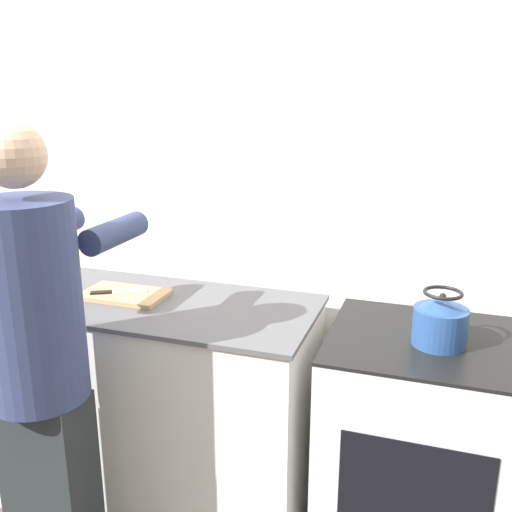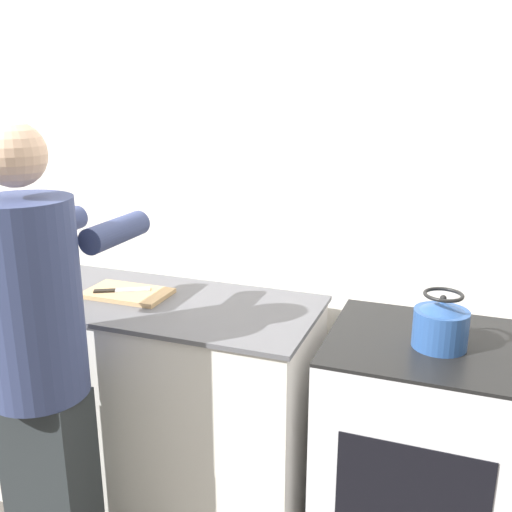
{
  "view_description": "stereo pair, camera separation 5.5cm",
  "coord_description": "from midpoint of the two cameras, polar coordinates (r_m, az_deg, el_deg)",
  "views": [
    {
      "loc": [
        0.93,
        -1.58,
        1.71
      ],
      "look_at": [
        0.34,
        0.19,
        1.16
      ],
      "focal_mm": 40.0,
      "sensor_mm": 36.0,
      "label": 1
    },
    {
      "loc": [
        0.98,
        -1.56,
        1.71
      ],
      "look_at": [
        0.34,
        0.19,
        1.16
      ],
      "focal_mm": 40.0,
      "sensor_mm": 36.0,
      "label": 2
    }
  ],
  "objects": [
    {
      "name": "wall_back",
      "position": [
        2.47,
        -2.97,
        6.69
      ],
      "size": [
        8.0,
        0.05,
        2.6
      ],
      "color": "white",
      "rests_on": "ground_plane"
    },
    {
      "name": "counter",
      "position": [
        2.59,
        -13.94,
        -13.1
      ],
      "size": [
        1.79,
        0.58,
        0.91
      ],
      "color": "silver",
      "rests_on": "ground_plane"
    },
    {
      "name": "oven",
      "position": [
        2.25,
        16.59,
        -18.54
      ],
      "size": [
        0.67,
        0.6,
        0.9
      ],
      "color": "silver",
      "rests_on": "ground_plane"
    },
    {
      "name": "person",
      "position": [
        1.97,
        -20.05,
        -9.45
      ],
      "size": [
        0.35,
        0.59,
        1.63
      ],
      "color": "#252A2C",
      "rests_on": "ground_plane"
    },
    {
      "name": "cutting_board",
      "position": [
        2.35,
        -12.08,
        -3.66
      ],
      "size": [
        0.33,
        0.2,
        0.02
      ],
      "color": "tan",
      "rests_on": "counter"
    },
    {
      "name": "knife",
      "position": [
        2.35,
        -12.76,
        -3.37
      ],
      "size": [
        0.21,
        0.13,
        0.01
      ],
      "rotation": [
        0.0,
        0.0,
        0.49
      ],
      "color": "silver",
      "rests_on": "cutting_board"
    },
    {
      "name": "kettle",
      "position": [
        1.97,
        18.75,
        -6.5
      ],
      "size": [
        0.18,
        0.18,
        0.19
      ],
      "color": "#284C8C",
      "rests_on": "oven"
    },
    {
      "name": "bowl_prep",
      "position": [
        2.5,
        -23.23,
        -2.96
      ],
      "size": [
        0.18,
        0.18,
        0.06
      ],
      "color": "brown",
      "rests_on": "counter"
    }
  ]
}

